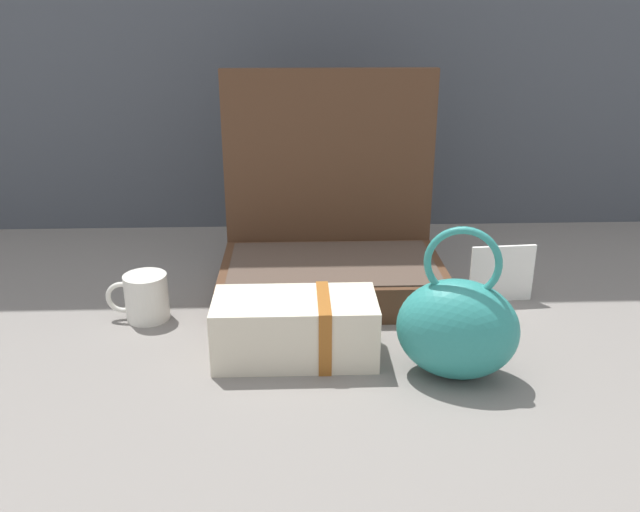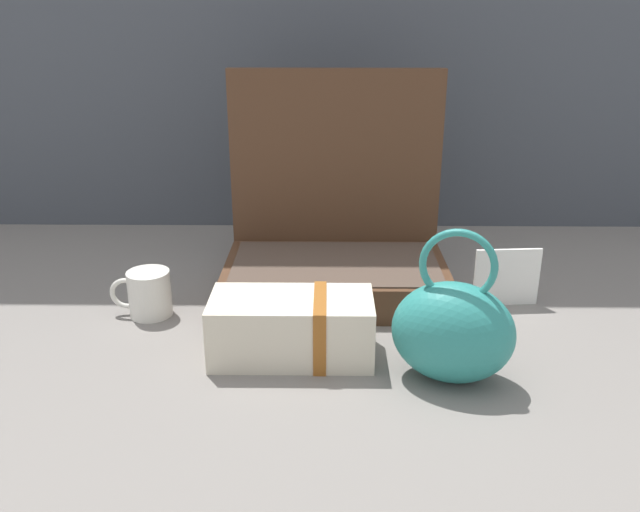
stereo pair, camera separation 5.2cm
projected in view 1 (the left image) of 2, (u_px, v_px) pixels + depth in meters
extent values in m
plane|color=slate|center=(304.00, 320.00, 1.19)|extent=(6.00, 6.00, 0.00)
cube|color=#4C301E|center=(332.00, 280.00, 1.27)|extent=(0.43, 0.26, 0.07)
cube|color=#4C3D33|center=(332.00, 263.00, 1.26)|extent=(0.40, 0.24, 0.00)
cube|color=#4C301E|center=(329.00, 174.00, 1.34)|extent=(0.43, 0.02, 0.42)
ellipsoid|color=teal|center=(457.00, 329.00, 0.98)|extent=(0.21, 0.17, 0.16)
torus|color=teal|center=(463.00, 263.00, 0.94)|extent=(0.11, 0.04, 0.11)
cube|color=beige|center=(295.00, 328.00, 1.04)|extent=(0.26, 0.13, 0.10)
cube|color=#99561E|center=(323.00, 327.00, 1.05)|extent=(0.02, 0.13, 0.11)
cylinder|color=silver|center=(147.00, 297.00, 1.18)|extent=(0.08, 0.08, 0.09)
torus|color=silver|center=(123.00, 297.00, 1.18)|extent=(0.06, 0.01, 0.06)
cube|color=white|center=(502.00, 274.00, 1.24)|extent=(0.13, 0.02, 0.11)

